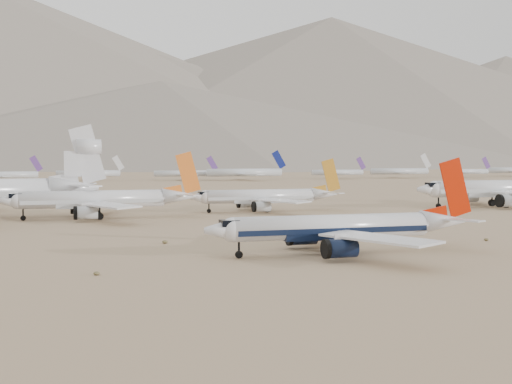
% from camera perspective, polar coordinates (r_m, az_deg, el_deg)
% --- Properties ---
extents(ground, '(7000.00, 7000.00, 0.00)m').
position_cam_1_polar(ground, '(118.40, 8.63, -4.39)').
color(ground, '#7E6449').
rests_on(ground, ground).
extents(main_airliner, '(41.81, 40.84, 14.76)m').
position_cam_1_polar(main_airliner, '(109.82, 6.98, -2.83)').
color(main_airliner, silver).
rests_on(main_airliner, ground).
extents(row2_navy_widebody, '(52.56, 51.40, 18.70)m').
position_cam_1_polar(row2_navy_widebody, '(219.21, 19.02, 0.23)').
color(row2_navy_widebody, silver).
rests_on(row2_navy_widebody, ground).
extents(row2_gold_tail, '(39.90, 39.02, 14.21)m').
position_cam_1_polar(row2_gold_tail, '(190.16, 0.82, -0.38)').
color(row2_gold_tail, silver).
rests_on(row2_gold_tail, ground).
extents(row2_orange_tail, '(44.90, 43.93, 16.02)m').
position_cam_1_polar(row2_orange_tail, '(172.84, -12.29, -0.61)').
color(row2_orange_tail, silver).
rests_on(row2_orange_tail, ground).
extents(distant_storage_row, '(575.38, 63.18, 15.65)m').
position_cam_1_polar(distant_storage_row, '(420.44, -7.68, 1.50)').
color(distant_storage_row, silver).
rests_on(distant_storage_row, ground).
extents(mountain_range, '(7354.00, 3024.00, 470.00)m').
position_cam_1_polar(mountain_range, '(1766.69, -13.16, 8.61)').
color(mountain_range, slate).
rests_on(mountain_range, ground).
extents(foothills, '(4637.50, 1395.00, 155.00)m').
position_cam_1_polar(foothills, '(1338.02, 8.60, 5.19)').
color(foothills, slate).
rests_on(foothills, ground).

